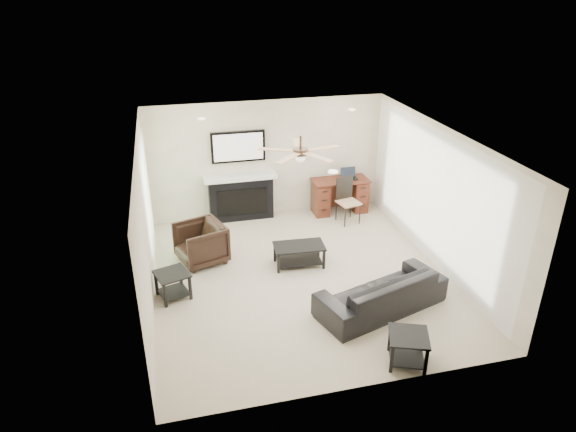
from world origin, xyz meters
name	(u,v)px	position (x,y,z in m)	size (l,w,h in m)	color
room_shell	(312,184)	(0.19, 0.08, 1.68)	(5.50, 5.54, 2.52)	beige
sofa	(381,292)	(0.97, -1.21, 0.31)	(2.09, 0.82, 0.61)	black
armchair	(201,243)	(-1.63, 0.94, 0.37)	(0.80, 0.82, 0.75)	black
coffee_table	(299,255)	(0.07, 0.39, 0.20)	(0.90, 0.50, 0.40)	black
end_table_near	(407,349)	(0.82, -2.46, 0.23)	(0.52, 0.52, 0.45)	black
end_table_left	(173,285)	(-2.18, -0.11, 0.23)	(0.50, 0.50, 0.45)	black
fireplace_unit	(240,177)	(-0.62, 2.58, 0.95)	(1.52, 0.34, 1.91)	black
desk	(340,196)	(1.54, 2.43, 0.38)	(1.22, 0.56, 0.76)	#421910
desk_chair	(348,201)	(1.54, 1.88, 0.48)	(0.42, 0.44, 0.97)	black
laptop	(350,174)	(1.74, 2.41, 0.88)	(0.33, 0.24, 0.23)	black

